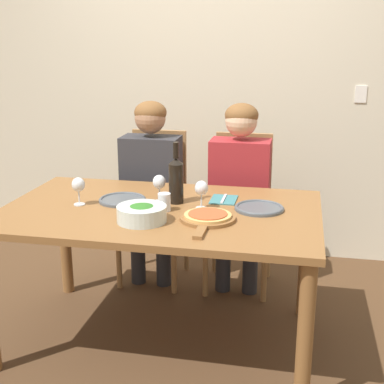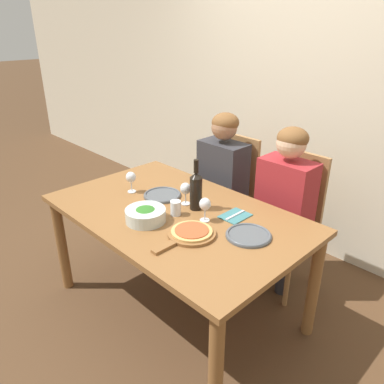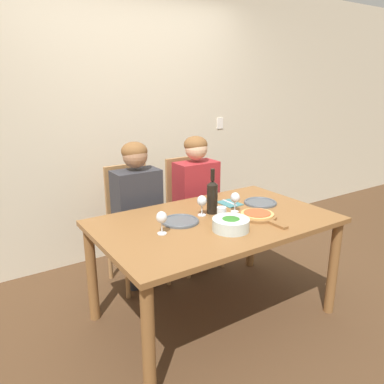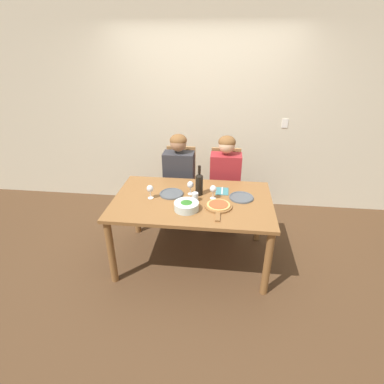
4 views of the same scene
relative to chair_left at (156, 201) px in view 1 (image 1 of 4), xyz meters
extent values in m
plane|color=#4C331E|center=(0.26, -0.84, -0.54)|extent=(40.00, 40.00, 0.00)
cube|color=beige|center=(0.26, 0.59, 0.81)|extent=(10.00, 0.05, 2.70)
cube|color=white|center=(1.36, 0.56, 0.71)|extent=(0.08, 0.01, 0.12)
cube|color=brown|center=(0.26, -0.84, 0.21)|extent=(1.66, 1.02, 0.04)
cylinder|color=brown|center=(1.03, -1.29, -0.17)|extent=(0.07, 0.07, 0.74)
cylinder|color=brown|center=(-0.51, -0.39, -0.17)|extent=(0.07, 0.07, 0.74)
cylinder|color=brown|center=(1.03, -0.39, -0.17)|extent=(0.07, 0.07, 0.74)
cube|color=#9E7042|center=(0.00, -0.08, -0.09)|extent=(0.42, 0.42, 0.04)
cube|color=#9E7042|center=(0.00, 0.11, 0.21)|extent=(0.38, 0.03, 0.55)
cylinder|color=#9E7042|center=(-0.19, -0.27, -0.32)|extent=(0.04, 0.04, 0.44)
cylinder|color=#9E7042|center=(0.19, -0.27, -0.32)|extent=(0.04, 0.04, 0.44)
cylinder|color=#9E7042|center=(-0.19, 0.11, -0.32)|extent=(0.04, 0.04, 0.44)
cylinder|color=#9E7042|center=(0.19, 0.11, -0.32)|extent=(0.04, 0.04, 0.44)
cube|color=#9E7042|center=(0.59, -0.08, -0.09)|extent=(0.42, 0.42, 0.04)
cube|color=#9E7042|center=(0.59, 0.11, 0.21)|extent=(0.38, 0.03, 0.55)
cylinder|color=#9E7042|center=(0.40, -0.27, -0.32)|extent=(0.04, 0.04, 0.44)
cylinder|color=#9E7042|center=(0.78, -0.27, -0.32)|extent=(0.04, 0.04, 0.44)
cylinder|color=#9E7042|center=(0.40, 0.11, -0.32)|extent=(0.04, 0.04, 0.44)
cylinder|color=#9E7042|center=(0.78, 0.11, -0.32)|extent=(0.04, 0.04, 0.44)
cylinder|color=#28282D|center=(-0.09, -0.16, -0.31)|extent=(0.10, 0.10, 0.47)
cylinder|color=#28282D|center=(0.09, -0.16, -0.31)|extent=(0.10, 0.10, 0.47)
cube|color=#2D2D33|center=(0.00, -0.10, 0.20)|extent=(0.38, 0.22, 0.54)
cylinder|color=#2D2D33|center=(-0.20, -0.35, 0.05)|extent=(0.07, 0.31, 0.14)
cylinder|color=#2D2D33|center=(0.20, -0.35, 0.05)|extent=(0.07, 0.31, 0.14)
sphere|color=#9E7051|center=(0.00, -0.10, 0.59)|extent=(0.20, 0.20, 0.20)
ellipsoid|color=brown|center=(0.00, -0.09, 0.63)|extent=(0.21, 0.21, 0.15)
cylinder|color=#28282D|center=(0.50, -0.16, -0.31)|extent=(0.10, 0.10, 0.47)
cylinder|color=#28282D|center=(0.68, -0.16, -0.31)|extent=(0.10, 0.10, 0.47)
cube|color=maroon|center=(0.59, -0.10, 0.20)|extent=(0.38, 0.22, 0.54)
cylinder|color=maroon|center=(0.39, -0.35, 0.05)|extent=(0.07, 0.31, 0.14)
cylinder|color=maroon|center=(0.79, -0.35, 0.05)|extent=(0.07, 0.31, 0.14)
sphere|color=#DBAD89|center=(0.59, -0.10, 0.59)|extent=(0.20, 0.20, 0.20)
ellipsoid|color=brown|center=(0.59, -0.09, 0.63)|extent=(0.21, 0.21, 0.15)
cylinder|color=black|center=(0.32, -0.72, 0.34)|extent=(0.08, 0.08, 0.22)
cone|color=black|center=(0.32, -0.72, 0.46)|extent=(0.08, 0.08, 0.03)
cylinder|color=black|center=(0.32, -0.72, 0.52)|extent=(0.03, 0.03, 0.09)
cylinder|color=silver|center=(0.22, -1.05, 0.27)|extent=(0.24, 0.24, 0.08)
ellipsoid|color=#2D6B23|center=(0.22, -1.05, 0.27)|extent=(0.20, 0.20, 0.09)
cylinder|color=#4C5156|center=(0.02, -0.75, 0.24)|extent=(0.26, 0.26, 0.01)
torus|color=#4C5156|center=(0.02, -0.75, 0.24)|extent=(0.25, 0.25, 0.02)
cylinder|color=#4C5156|center=(0.77, -0.75, 0.24)|extent=(0.26, 0.26, 0.01)
torus|color=#4C5156|center=(0.77, -0.75, 0.24)|extent=(0.25, 0.25, 0.02)
cylinder|color=brown|center=(0.53, -0.97, 0.24)|extent=(0.27, 0.27, 0.02)
cube|color=brown|center=(0.53, -1.18, 0.24)|extent=(0.04, 0.14, 0.02)
cylinder|color=tan|center=(0.53, -0.97, 0.25)|extent=(0.23, 0.23, 0.01)
cylinder|color=#AD4C28|center=(0.53, -0.97, 0.26)|extent=(0.19, 0.19, 0.01)
cylinder|color=silver|center=(-0.18, -0.86, 0.23)|extent=(0.06, 0.06, 0.01)
cylinder|color=silver|center=(-0.18, -0.86, 0.27)|extent=(0.01, 0.01, 0.07)
ellipsoid|color=silver|center=(-0.18, -0.86, 0.34)|extent=(0.07, 0.07, 0.08)
ellipsoid|color=maroon|center=(-0.18, -0.86, 0.33)|extent=(0.06, 0.06, 0.03)
cylinder|color=silver|center=(0.47, -0.80, 0.23)|extent=(0.06, 0.06, 0.01)
cylinder|color=silver|center=(0.47, -0.80, 0.27)|extent=(0.01, 0.01, 0.07)
ellipsoid|color=silver|center=(0.47, -0.80, 0.34)|extent=(0.07, 0.07, 0.08)
ellipsoid|color=maroon|center=(0.47, -0.80, 0.33)|extent=(0.06, 0.06, 0.03)
cylinder|color=silver|center=(0.22, -0.72, 0.23)|extent=(0.06, 0.06, 0.01)
cylinder|color=silver|center=(0.22, -0.72, 0.27)|extent=(0.01, 0.01, 0.07)
ellipsoid|color=silver|center=(0.22, -0.72, 0.34)|extent=(0.07, 0.07, 0.08)
ellipsoid|color=maroon|center=(0.22, -0.72, 0.33)|extent=(0.06, 0.06, 0.03)
cylinder|color=silver|center=(0.29, -0.87, 0.28)|extent=(0.07, 0.07, 0.09)
cube|color=#387075|center=(0.56, -0.62, 0.23)|extent=(0.14, 0.18, 0.01)
cube|color=silver|center=(0.56, -0.62, 0.24)|extent=(0.01, 0.17, 0.01)
camera|label=1|loc=(0.96, -3.41, 1.09)|focal=50.00mm
camera|label=2|loc=(1.84, -2.24, 1.33)|focal=35.00mm
camera|label=3|loc=(-1.23, -2.81, 1.16)|focal=35.00mm
camera|label=4|loc=(0.56, -3.57, 1.73)|focal=28.00mm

